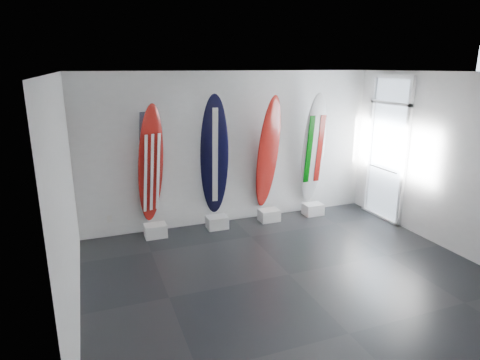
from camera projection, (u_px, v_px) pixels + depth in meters
name	position (u px, v px, depth m)	size (l,w,h in m)	color
floor	(289.00, 274.00, 6.27)	(6.00, 6.00, 0.00)	black
ceiling	(296.00, 72.00, 5.47)	(6.00, 6.00, 0.00)	white
wall_back	(233.00, 149.00, 8.12)	(6.00, 6.00, 0.00)	silver
wall_front	(425.00, 251.00, 3.61)	(6.00, 6.00, 0.00)	silver
wall_left	(67.00, 204.00, 4.84)	(5.00, 5.00, 0.00)	silver
wall_right	(451.00, 163.00, 6.89)	(5.00, 5.00, 0.00)	silver
display_block_usa	(156.00, 231.00, 7.63)	(0.40, 0.30, 0.24)	silver
surfboard_usa	(151.00, 165.00, 7.39)	(0.51, 0.08, 2.26)	maroon
display_block_navy	(217.00, 222.00, 8.04)	(0.40, 0.30, 0.24)	silver
surfboard_navy	(214.00, 156.00, 7.78)	(0.54, 0.08, 2.39)	black
display_block_swiss	(269.00, 215.00, 8.43)	(0.40, 0.30, 0.24)	silver
surfboard_swiss	(268.00, 153.00, 8.17)	(0.53, 0.08, 2.35)	maroon
display_block_italy	(313.00, 209.00, 8.78)	(0.40, 0.30, 0.24)	silver
surfboard_italy	(313.00, 149.00, 8.52)	(0.53, 0.08, 2.35)	silver
wall_outlet	(110.00, 219.00, 7.57)	(0.09, 0.02, 0.13)	silver
glass_door	(387.00, 151.00, 8.30)	(0.12, 1.16, 2.85)	white
balcony	(432.00, 188.00, 9.00)	(2.80, 2.20, 1.20)	slate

